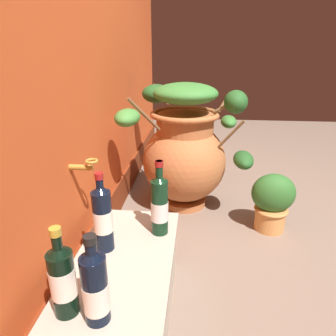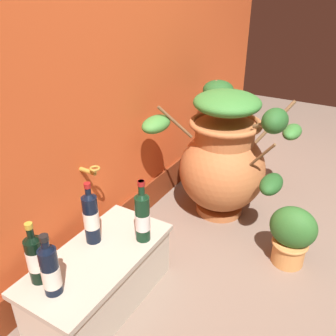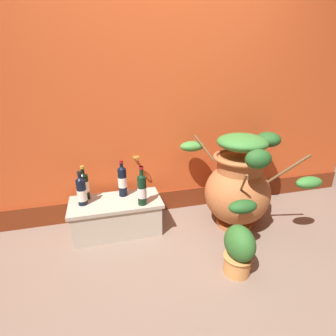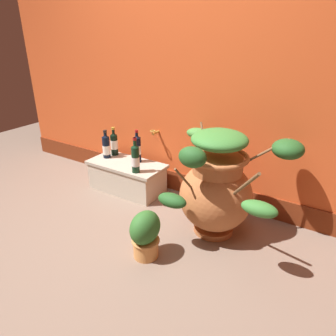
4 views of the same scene
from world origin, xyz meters
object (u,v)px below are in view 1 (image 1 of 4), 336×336
Objects in this scene: terracotta_urn at (185,148)px; wine_bottle_middle at (62,278)px; wine_bottle_back at (95,286)px; potted_shrub at (272,201)px; wine_bottle_right at (160,203)px; wine_bottle_left at (103,216)px.

terracotta_urn is 3.28× the size of wine_bottle_middle.
wine_bottle_middle is at bearing 80.42° from wine_bottle_back.
wine_bottle_right is at bearing 131.87° from potted_shrub.
wine_bottle_left is 1.13m from potted_shrub.
wine_bottle_back is at bearing 165.01° from wine_bottle_right.
potted_shrub is at bearing -35.89° from wine_bottle_back.
terracotta_urn reaches higher than wine_bottle_back.
terracotta_urn reaches higher than wine_bottle_left.
wine_bottle_middle is at bearing 175.66° from wine_bottle_left.
wine_bottle_middle is 0.90× the size of wine_bottle_right.
wine_bottle_left is at bearing 129.96° from potted_shrub.
wine_bottle_left reaches higher than wine_bottle_back.
wine_bottle_middle is (-0.33, 0.02, -0.02)m from wine_bottle_left.
wine_bottle_left reaches higher than potted_shrub.
terracotta_urn is 0.87m from wine_bottle_right.
wine_bottle_left is 1.13× the size of wine_bottle_back.
wine_bottle_back is 1.32m from potted_shrub.
wine_bottle_right is (0.14, -0.21, -0.01)m from wine_bottle_left.
wine_bottle_back is 0.80× the size of potted_shrub.
terracotta_urn is at bearing 61.86° from potted_shrub.
potted_shrub is (1.03, -0.87, -0.24)m from wine_bottle_middle.
wine_bottle_right is 0.50m from wine_bottle_back.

